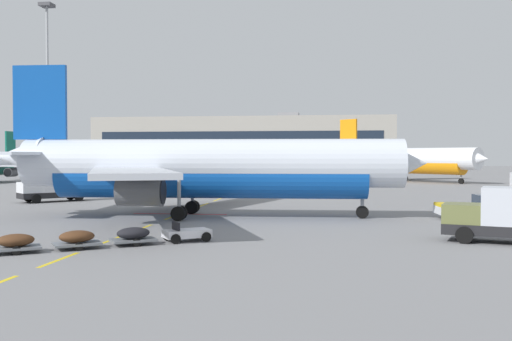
# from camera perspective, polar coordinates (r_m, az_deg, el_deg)

# --- Properties ---
(ground) EXTENTS (400.00, 400.00, 0.00)m
(ground) POSITION_cam_1_polar(r_m,az_deg,el_deg) (65.91, 15.75, -2.81)
(ground) COLOR slate
(apron_paint_markings) EXTENTS (8.00, 98.38, 0.01)m
(apron_paint_markings) POSITION_cam_1_polar(r_m,az_deg,el_deg) (64.43, -3.76, -2.86)
(apron_paint_markings) COLOR yellow
(apron_paint_markings) RESTS_ON ground
(airliner_foreground) EXTENTS (34.79, 34.58, 12.20)m
(airliner_foreground) POSITION_cam_1_polar(r_m,az_deg,el_deg) (46.27, -5.17, 0.30)
(airliner_foreground) COLOR silver
(airliner_foreground) RESTS_ON ground
(pushback_tug) EXTENTS (6.20, 3.56, 2.08)m
(pushback_tug) POSITION_cam_1_polar(r_m,az_deg,el_deg) (47.68, 21.16, -3.43)
(pushback_tug) COLOR silver
(pushback_tug) RESTS_ON ground
(airliner_mid_left) EXTENTS (29.41, 28.91, 12.16)m
(airliner_mid_left) POSITION_cam_1_polar(r_m,az_deg,el_deg) (111.30, 14.10, 0.99)
(airliner_mid_left) COLOR white
(airliner_mid_left) RESTS_ON ground
(airliner_far_right) EXTENTS (27.29, 26.41, 9.78)m
(airliner_far_right) POSITION_cam_1_polar(r_m,az_deg,el_deg) (138.88, -14.97, 0.77)
(airliner_far_right) COLOR silver
(airliner_far_right) RESTS_ON ground
(ground_power_truck) EXTENTS (6.53, 6.75, 3.14)m
(ground_power_truck) POSITION_cam_1_polar(r_m,az_deg,el_deg) (65.01, -19.04, -1.45)
(ground_power_truck) COLOR black
(ground_power_truck) RESTS_ON ground
(baggage_train) EXTENTS (10.40, 7.75, 1.14)m
(baggage_train) POSITION_cam_1_polar(r_m,az_deg,el_deg) (32.44, -14.48, -6.34)
(baggage_train) COLOR silver
(baggage_train) RESTS_ON ground
(apron_light_mast_near) EXTENTS (1.80, 1.80, 26.72)m
(apron_light_mast_near) POSITION_cam_1_polar(r_m,az_deg,el_deg) (89.97, -19.79, 8.82)
(apron_light_mast_near) COLOR slate
(apron_light_mast_near) RESTS_ON ground
(terminal_satellite) EXTENTS (84.78, 26.78, 17.18)m
(terminal_satellite) POSITION_cam_1_polar(r_m,az_deg,el_deg) (171.97, -1.01, 2.51)
(terminal_satellite) COLOR #9E998E
(terminal_satellite) RESTS_ON ground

